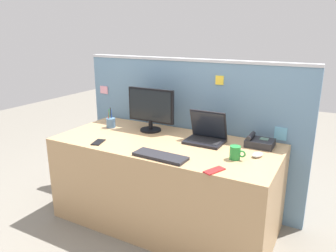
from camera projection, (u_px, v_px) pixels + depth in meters
ground_plane at (165, 220)px, 2.83m from camera, size 10.00×10.00×0.00m
desk at (165, 183)px, 2.72m from camera, size 1.83×0.83×0.73m
cubicle_divider at (189, 132)px, 3.01m from camera, size 2.15×0.08×1.37m
desktop_monitor at (151, 108)px, 2.86m from camera, size 0.45×0.19×0.38m
laptop at (206, 134)px, 2.60m from camera, size 0.30×0.23×0.26m
desk_phone at (259, 142)px, 2.51m from camera, size 0.21×0.17×0.09m
keyboard_main at (160, 156)px, 2.29m from camera, size 0.40×0.15×0.02m
computer_mouse_right_hand at (258, 155)px, 2.30m from camera, size 0.09×0.11×0.03m
pen_cup at (111, 123)px, 3.00m from camera, size 0.08×0.08×0.18m
cell_phone_red_case at (214, 170)px, 2.07m from camera, size 0.12×0.16×0.01m
cell_phone_black_slab at (98, 142)px, 2.59m from camera, size 0.10×0.15×0.01m
coffee_mug at (235, 153)px, 2.25m from camera, size 0.11×0.08×0.10m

